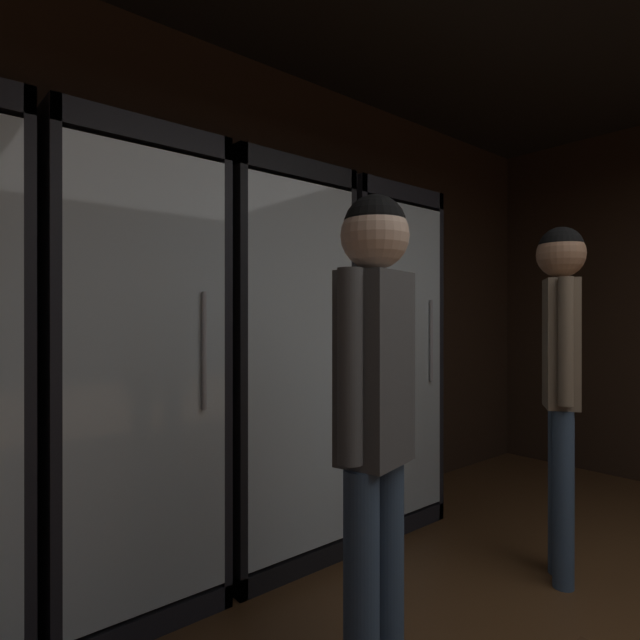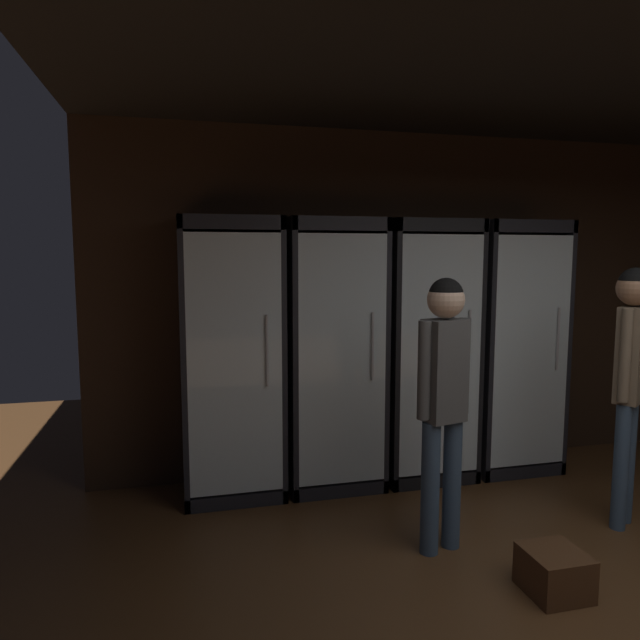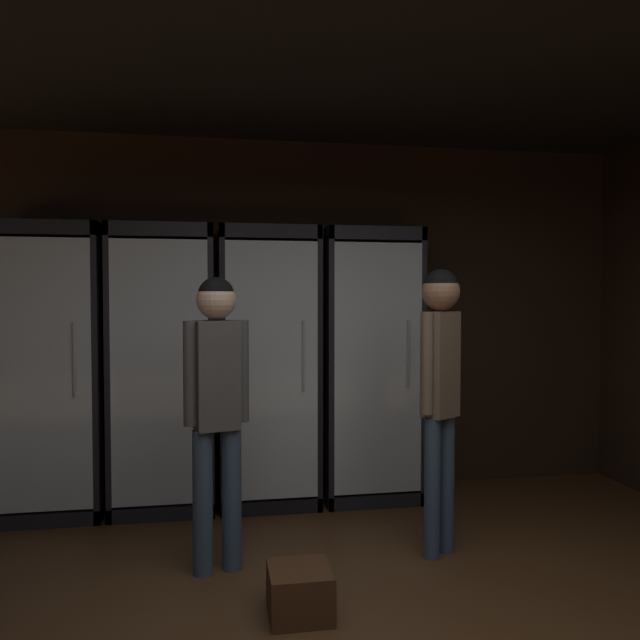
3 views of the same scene
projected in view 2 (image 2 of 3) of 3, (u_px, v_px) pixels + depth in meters
wall_back at (448, 302)px, 4.90m from camera, size 6.00×0.06×2.80m
cooler_far_left at (231, 361)px, 4.23m from camera, size 0.73×0.58×2.08m
cooler_left at (332, 356)px, 4.41m from camera, size 0.73×0.58×2.08m
cooler_center at (424, 352)px, 4.59m from camera, size 0.73×0.58×2.08m
cooler_right at (509, 349)px, 4.78m from camera, size 0.73×0.58×2.08m
shopper_near at (444, 385)px, 3.37m from camera, size 0.36×0.22×1.67m
shopper_far at (631, 360)px, 3.68m from camera, size 0.28×0.24×1.72m
wine_crate_floor at (554, 572)px, 3.02m from camera, size 0.30×0.31×0.23m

